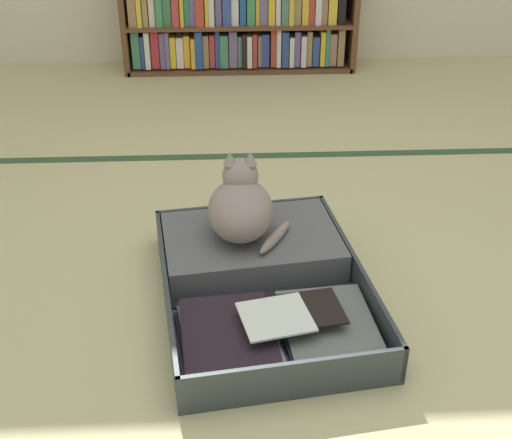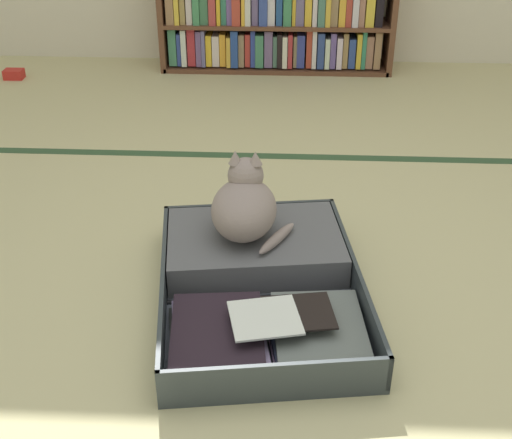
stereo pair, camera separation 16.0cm
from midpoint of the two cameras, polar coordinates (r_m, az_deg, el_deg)
ground_plane at (r=1.88m, az=2.24°, el=-9.12°), size 10.00×10.00×0.00m
tatami_border at (r=2.82m, az=0.43°, el=5.42°), size 4.80×0.05×0.00m
bookshelf at (r=3.79m, az=-2.83°, el=17.75°), size 1.26×0.26×0.73m
open_suitcase at (r=1.98m, az=-2.03°, el=-5.01°), size 0.66×0.85×0.12m
black_cat at (r=2.02m, az=-3.53°, el=1.09°), size 0.26×0.27×0.25m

